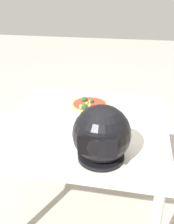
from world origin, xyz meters
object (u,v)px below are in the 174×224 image
(dining_table, at_px, (84,134))
(pizza, at_px, (89,105))
(motorcycle_helmet, at_px, (102,135))
(drinking_glass, at_px, (109,119))

(dining_table, xyz_separation_m, pizza, (0.01, -0.22, 0.10))
(dining_table, relative_size, motorcycle_helmet, 3.76)
(dining_table, relative_size, drinking_glass, 7.41)
(motorcycle_helmet, bearing_deg, drinking_glass, -90.51)
(pizza, bearing_deg, dining_table, 93.30)
(motorcycle_helmet, bearing_deg, dining_table, -65.59)
(motorcycle_helmet, height_order, drinking_glass, motorcycle_helmet)
(motorcycle_helmet, xyz_separation_m, drinking_glass, (-0.00, -0.29, -0.06))
(dining_table, height_order, pizza, pizza)
(pizza, distance_m, motorcycle_helmet, 0.59)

